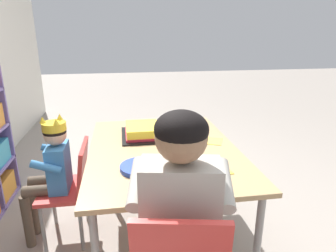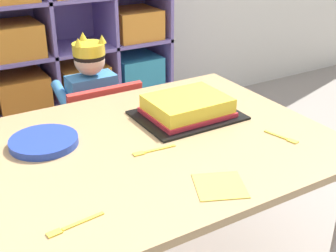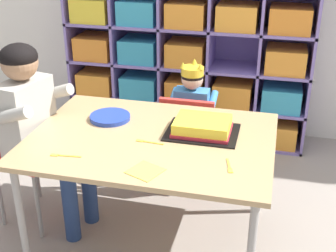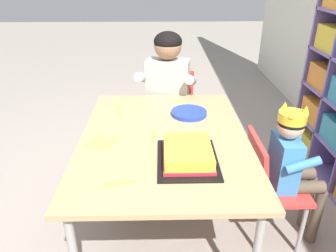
{
  "view_description": "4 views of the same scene",
  "coord_description": "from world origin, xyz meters",
  "px_view_note": "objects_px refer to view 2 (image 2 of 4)",
  "views": [
    {
      "loc": [
        -1.66,
        0.24,
        1.3
      ],
      "look_at": [
        0.1,
        -0.05,
        0.73
      ],
      "focal_mm": 31.66,
      "sensor_mm": 36.0,
      "label": 1
    },
    {
      "loc": [
        -0.58,
        -1.13,
        1.29
      ],
      "look_at": [
        0.06,
        -0.06,
        0.7
      ],
      "focal_mm": 47.83,
      "sensor_mm": 36.0,
      "label": 2
    },
    {
      "loc": [
        0.57,
        -1.98,
        1.66
      ],
      "look_at": [
        0.09,
        -0.01,
        0.7
      ],
      "focal_mm": 49.52,
      "sensor_mm": 36.0,
      "label": 3
    },
    {
      "loc": [
        1.52,
        -0.01,
        1.44
      ],
      "look_at": [
        0.14,
        0.02,
        0.75
      ],
      "focal_mm": 34.5,
      "sensor_mm": 36.0,
      "label": 4
    }
  ],
  "objects_px": {
    "activity_table": "(143,156)",
    "birthday_cake_on_tray": "(187,108)",
    "classroom_chair_blue": "(100,135)",
    "fork_scattered_mid_table": "(152,151)",
    "fork_at_table_front_edge": "(72,226)",
    "paper_plate_stack": "(44,142)",
    "child_with_crown": "(89,100)",
    "fork_beside_plate_stack": "(283,138)"
  },
  "relations": [
    {
      "from": "child_with_crown",
      "to": "fork_scattered_mid_table",
      "type": "xyz_separation_m",
      "value": [
        -0.08,
        -0.74,
        0.11
      ]
    },
    {
      "from": "birthday_cake_on_tray",
      "to": "fork_beside_plate_stack",
      "type": "bearing_deg",
      "value": -60.34
    },
    {
      "from": "birthday_cake_on_tray",
      "to": "fork_at_table_front_edge",
      "type": "xyz_separation_m",
      "value": [
        -0.58,
        -0.39,
        -0.03
      ]
    },
    {
      "from": "child_with_crown",
      "to": "activity_table",
      "type": "bearing_deg",
      "value": 83.51
    },
    {
      "from": "birthday_cake_on_tray",
      "to": "paper_plate_stack",
      "type": "xyz_separation_m",
      "value": [
        -0.51,
        0.05,
        -0.02
      ]
    },
    {
      "from": "fork_scattered_mid_table",
      "to": "activity_table",
      "type": "bearing_deg",
      "value": 94.8
    },
    {
      "from": "activity_table",
      "to": "birthday_cake_on_tray",
      "type": "height_order",
      "value": "birthday_cake_on_tray"
    },
    {
      "from": "child_with_crown",
      "to": "paper_plate_stack",
      "type": "height_order",
      "value": "child_with_crown"
    },
    {
      "from": "paper_plate_stack",
      "to": "fork_at_table_front_edge",
      "type": "height_order",
      "value": "paper_plate_stack"
    },
    {
      "from": "child_with_crown",
      "to": "fork_at_table_front_edge",
      "type": "height_order",
      "value": "child_with_crown"
    },
    {
      "from": "classroom_chair_blue",
      "to": "birthday_cake_on_tray",
      "type": "distance_m",
      "value": 0.56
    },
    {
      "from": "child_with_crown",
      "to": "paper_plate_stack",
      "type": "relative_size",
      "value": 3.81
    },
    {
      "from": "activity_table",
      "to": "birthday_cake_on_tray",
      "type": "bearing_deg",
      "value": 24.2
    },
    {
      "from": "activity_table",
      "to": "birthday_cake_on_tray",
      "type": "xyz_separation_m",
      "value": [
        0.24,
        0.11,
        0.08
      ]
    },
    {
      "from": "paper_plate_stack",
      "to": "fork_beside_plate_stack",
      "type": "bearing_deg",
      "value": -27.31
    },
    {
      "from": "birthday_cake_on_tray",
      "to": "fork_scattered_mid_table",
      "type": "bearing_deg",
      "value": -145.4
    },
    {
      "from": "child_with_crown",
      "to": "fork_beside_plate_stack",
      "type": "bearing_deg",
      "value": 110.98
    },
    {
      "from": "birthday_cake_on_tray",
      "to": "paper_plate_stack",
      "type": "distance_m",
      "value": 0.52
    },
    {
      "from": "fork_at_table_front_edge",
      "to": "child_with_crown",
      "type": "bearing_deg",
      "value": 60.26
    },
    {
      "from": "child_with_crown",
      "to": "birthday_cake_on_tray",
      "type": "bearing_deg",
      "value": 105.64
    },
    {
      "from": "classroom_chair_blue",
      "to": "fork_at_table_front_edge",
      "type": "xyz_separation_m",
      "value": [
        -0.42,
        -0.86,
        0.24
      ]
    },
    {
      "from": "birthday_cake_on_tray",
      "to": "fork_beside_plate_stack",
      "type": "height_order",
      "value": "birthday_cake_on_tray"
    },
    {
      "from": "activity_table",
      "to": "fork_beside_plate_stack",
      "type": "height_order",
      "value": "fork_beside_plate_stack"
    },
    {
      "from": "birthday_cake_on_tray",
      "to": "fork_scattered_mid_table",
      "type": "xyz_separation_m",
      "value": [
        -0.24,
        -0.16,
        -0.03
      ]
    },
    {
      "from": "activity_table",
      "to": "classroom_chair_blue",
      "type": "bearing_deg",
      "value": 82.01
    },
    {
      "from": "fork_at_table_front_edge",
      "to": "paper_plate_stack",
      "type": "bearing_deg",
      "value": 75.37
    },
    {
      "from": "paper_plate_stack",
      "to": "fork_scattered_mid_table",
      "type": "xyz_separation_m",
      "value": [
        0.27,
        -0.21,
        -0.01
      ]
    },
    {
      "from": "fork_beside_plate_stack",
      "to": "paper_plate_stack",
      "type": "bearing_deg",
      "value": 48.51
    },
    {
      "from": "classroom_chair_blue",
      "to": "fork_scattered_mid_table",
      "type": "distance_m",
      "value": 0.68
    },
    {
      "from": "child_with_crown",
      "to": "fork_scattered_mid_table",
      "type": "height_order",
      "value": "child_with_crown"
    },
    {
      "from": "child_with_crown",
      "to": "paper_plate_stack",
      "type": "xyz_separation_m",
      "value": [
        -0.36,
        -0.53,
        0.12
      ]
    },
    {
      "from": "activity_table",
      "to": "fork_beside_plate_stack",
      "type": "relative_size",
      "value": 9.75
    },
    {
      "from": "child_with_crown",
      "to": "fork_at_table_front_edge",
      "type": "bearing_deg",
      "value": 66.78
    },
    {
      "from": "activity_table",
      "to": "birthday_cake_on_tray",
      "type": "distance_m",
      "value": 0.27
    },
    {
      "from": "classroom_chair_blue",
      "to": "fork_beside_plate_stack",
      "type": "distance_m",
      "value": 0.88
    },
    {
      "from": "activity_table",
      "to": "fork_beside_plate_stack",
      "type": "xyz_separation_m",
      "value": [
        0.41,
        -0.2,
        0.05
      ]
    },
    {
      "from": "child_with_crown",
      "to": "fork_at_table_front_edge",
      "type": "distance_m",
      "value": 1.06
    },
    {
      "from": "classroom_chair_blue",
      "to": "fork_at_table_front_edge",
      "type": "relative_size",
      "value": 4.35
    },
    {
      "from": "activity_table",
      "to": "fork_scattered_mid_table",
      "type": "bearing_deg",
      "value": -89.99
    },
    {
      "from": "activity_table",
      "to": "paper_plate_stack",
      "type": "xyz_separation_m",
      "value": [
        -0.27,
        0.15,
        0.06
      ]
    },
    {
      "from": "fork_beside_plate_stack",
      "to": "fork_scattered_mid_table",
      "type": "bearing_deg",
      "value": 56.73
    },
    {
      "from": "activity_table",
      "to": "paper_plate_stack",
      "type": "bearing_deg",
      "value": 150.57
    }
  ]
}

